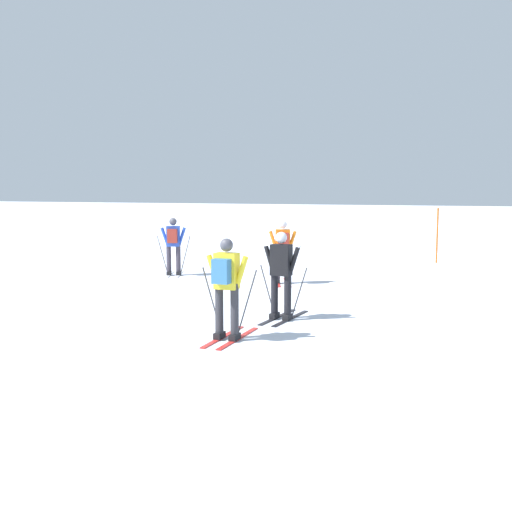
{
  "coord_description": "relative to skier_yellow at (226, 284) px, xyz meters",
  "views": [
    {
      "loc": [
        8.2,
        -9.54,
        2.47
      ],
      "look_at": [
        2.05,
        3.31,
        0.9
      ],
      "focal_mm": 40.89,
      "sensor_mm": 36.0,
      "label": 1
    }
  ],
  "objects": [
    {
      "name": "ground_plane",
      "position": [
        -3.64,
        1.17,
        -0.96
      ],
      "size": [
        120.0,
        120.0,
        0.0
      ],
      "primitive_type": "plane",
      "color": "silver"
    },
    {
      "name": "skier_orange",
      "position": [
        -1.52,
        5.99,
        -0.0
      ],
      "size": [
        1.07,
        1.59,
        1.71
      ],
      "color": "red",
      "rests_on": "ground"
    },
    {
      "name": "trail_marker_pole",
      "position": [
        1.52,
        12.61,
        0.01
      ],
      "size": [
        0.06,
        0.06,
        1.92
      ],
      "primitive_type": "cylinder",
      "color": "#C65614",
      "rests_on": "ground"
    },
    {
      "name": "skier_blue",
      "position": [
        -5.04,
        6.01,
        0.0
      ],
      "size": [
        1.04,
        1.6,
        1.71
      ],
      "color": "silver",
      "rests_on": "ground"
    },
    {
      "name": "skier_black",
      "position": [
        0.2,
        1.87,
        -0.04
      ],
      "size": [
        1.0,
        1.61,
        1.71
      ],
      "color": "black",
      "rests_on": "ground"
    },
    {
      "name": "far_snow_ridge",
      "position": [
        -3.64,
        20.51,
        -0.1
      ],
      "size": [
        80.0,
        8.24,
        1.72
      ],
      "primitive_type": "cube",
      "color": "silver",
      "rests_on": "ground"
    },
    {
      "name": "skier_yellow",
      "position": [
        0.0,
        0.0,
        0.0
      ],
      "size": [
        1.0,
        1.62,
        1.71
      ],
      "color": "red",
      "rests_on": "ground"
    }
  ]
}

